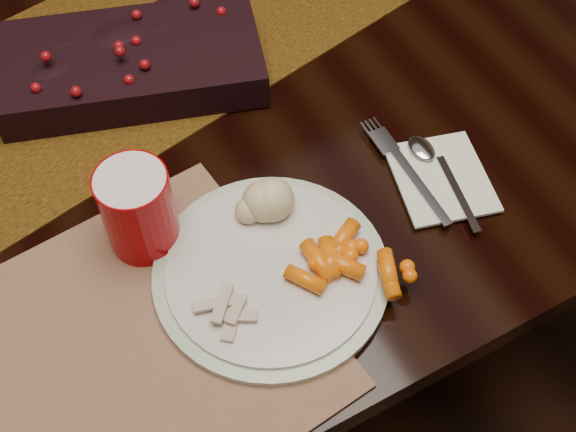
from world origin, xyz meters
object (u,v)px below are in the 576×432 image
mashed_potatoes (266,207)px  red_cup (138,210)px  dining_table (221,234)px  dinner_plate (271,272)px  turkey_shreds (231,306)px  centerpiece (131,59)px  baby_carrots (341,268)px  napkin (441,178)px  placemat_main (85,377)px

mashed_potatoes → red_cup: size_ratio=0.80×
dining_table → dinner_plate: 0.50m
dining_table → turkey_shreds: 0.54m
centerpiece → baby_carrots: bearing=-78.3°
baby_carrots → turkey_shreds: baby_carrots is taller
dining_table → napkin: napkin is taller
dining_table → mashed_potatoes: (-0.03, -0.26, 0.42)m
dinner_plate → napkin: size_ratio=2.06×
baby_carrots → mashed_potatoes: size_ratio=1.19×
placemat_main → red_cup: 0.18m
dining_table → centerpiece: size_ratio=5.23×
turkey_shreds → mashed_potatoes: bearing=44.8°
centerpiece → dinner_plate: bearing=-87.0°
centerpiece → red_cup: (-0.08, -0.25, 0.02)m
centerpiece → napkin: size_ratio=2.69×
dinner_plate → turkey_shreds: size_ratio=4.01×
dinner_plate → napkin: bearing=5.0°
centerpiece → baby_carrots: 0.42m
centerpiece → red_cup: 0.27m
napkin → red_cup: 0.37m
placemat_main → baby_carrots: bearing=-11.2°
turkey_shreds → baby_carrots: bearing=-7.6°
red_cup → baby_carrots: bearing=-42.4°
centerpiece → baby_carrots: centerpiece is taller
placemat_main → centerpiece: bearing=55.8°
turkey_shreds → red_cup: (-0.04, 0.14, 0.03)m
turkey_shreds → napkin: 0.31m
napkin → red_cup: (-0.35, 0.09, 0.05)m
dinner_plate → red_cup: red_cup is taller
mashed_potatoes → dining_table: bearing=83.5°
dinner_plate → mashed_potatoes: mashed_potatoes is taller
napkin → centerpiece: bearing=143.0°
placemat_main → turkey_shreds: 0.17m
baby_carrots → mashed_potatoes: bearing=110.4°
placemat_main → dinner_plate: size_ratio=1.82×
baby_carrots → red_cup: 0.23m
dining_table → baby_carrots: bearing=-88.6°
dinner_plate → red_cup: 0.16m
dinner_plate → red_cup: bearing=132.7°
placemat_main → baby_carrots: baby_carrots is taller
centerpiece → placemat_main: (-0.20, -0.38, -0.04)m
baby_carrots → red_cup: red_cup is taller
centerpiece → napkin: bearing=-52.3°
red_cup → placemat_main: bearing=-132.9°
dining_table → mashed_potatoes: mashed_potatoes is taller
centerpiece → turkey_shreds: size_ratio=5.22×
turkey_shreds → placemat_main: bearing=176.7°
placemat_main → mashed_potatoes: bearing=10.9°
placemat_main → red_cup: size_ratio=4.35×
centerpiece → mashed_potatoes: centerpiece is taller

